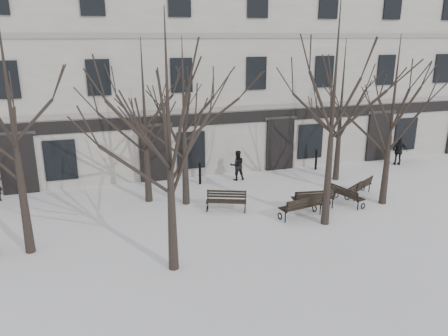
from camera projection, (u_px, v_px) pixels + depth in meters
name	position (u px, v px, depth m)	size (l,w,h in m)	color
ground	(279.00, 235.00, 16.64)	(100.00, 100.00, 0.00)	white
building	(197.00, 66.00, 26.89)	(40.40, 10.20, 11.40)	beige
tree_0	(9.00, 98.00, 13.80)	(6.06, 6.06, 8.66)	black
tree_1	(168.00, 115.00, 12.82)	(5.67, 5.67, 8.10)	black
tree_2	(335.00, 88.00, 16.11)	(6.08, 6.08, 8.69)	black
tree_3	(394.00, 102.00, 18.50)	(5.16, 5.16, 7.38)	black
tree_4	(144.00, 102.00, 18.78)	(5.09, 5.09, 7.28)	black
tree_5	(184.00, 103.00, 18.47)	(5.12, 5.12, 7.31)	black
tree_6	(342.00, 94.00, 21.81)	(5.04, 5.04, 7.20)	black
bench_1	(302.00, 206.00, 18.12)	(1.99, 1.02, 0.96)	black
bench_2	(313.00, 198.00, 19.09)	(1.90, 0.90, 0.92)	black
bench_3	(226.00, 200.00, 18.89)	(1.81, 1.19, 0.87)	black
bench_4	(360.00, 187.00, 20.57)	(1.79, 1.45, 0.88)	black
bench_5	(346.00, 195.00, 19.60)	(1.01, 1.76, 0.84)	black
bollard_a	(200.00, 172.00, 22.21)	(0.15, 0.15, 1.17)	black
bollard_b	(316.00, 159.00, 24.63)	(0.15, 0.15, 1.18)	black
pedestrian_b	(237.00, 180.00, 23.05)	(0.78, 0.60, 1.60)	black
pedestrian_c	(397.00, 165.00, 25.72)	(0.98, 0.41, 1.67)	black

